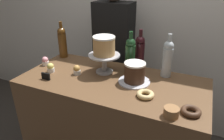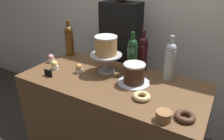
{
  "view_description": "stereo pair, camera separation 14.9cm",
  "coord_description": "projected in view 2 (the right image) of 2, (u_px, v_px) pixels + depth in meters",
  "views": [
    {
      "loc": [
        0.55,
        -1.23,
        1.64
      ],
      "look_at": [
        0.0,
        0.0,
        1.01
      ],
      "focal_mm": 33.52,
      "sensor_mm": 36.0,
      "label": 1
    },
    {
      "loc": [
        0.68,
        -1.16,
        1.64
      ],
      "look_at": [
        0.0,
        0.0,
        1.01
      ],
      "focal_mm": 33.52,
      "sensor_mm": 36.0,
      "label": 2
    }
  ],
  "objects": [
    {
      "name": "barista_figure",
      "position": [
        120.0,
        59.0,
        2.12
      ],
      "size": [
        0.36,
        0.22,
        1.6
      ],
      "color": "black",
      "rests_on": "ground_plane"
    },
    {
      "name": "cupcake_lemon",
      "position": [
        55.0,
        65.0,
        1.68
      ],
      "size": [
        0.06,
        0.06,
        0.07
      ],
      "color": "white",
      "rests_on": "display_counter"
    },
    {
      "name": "silver_serving_platter",
      "position": [
        134.0,
        83.0,
        1.48
      ],
      "size": [
        0.23,
        0.23,
        0.01
      ],
      "color": "silver",
      "rests_on": "display_counter"
    },
    {
      "name": "cake_stand_pedestal",
      "position": [
        106.0,
        60.0,
        1.61
      ],
      "size": [
        0.24,
        0.24,
        0.15
      ],
      "color": "#B2B2B7",
      "rests_on": "display_counter"
    },
    {
      "name": "display_counter",
      "position": [
        112.0,
        130.0,
        1.72
      ],
      "size": [
        1.35,
        0.64,
        0.93
      ],
      "color": "brown",
      "rests_on": "ground_plane"
    },
    {
      "name": "wine_bottle_clear",
      "position": [
        170.0,
        61.0,
        1.48
      ],
      "size": [
        0.08,
        0.08,
        0.33
      ],
      "color": "#B2BCC1",
      "rests_on": "display_counter"
    },
    {
      "name": "cupcake_strawberry",
      "position": [
        51.0,
        59.0,
        1.81
      ],
      "size": [
        0.06,
        0.06,
        0.07
      ],
      "color": "white",
      "rests_on": "display_counter"
    },
    {
      "name": "wine_bottle_amber",
      "position": [
        69.0,
        40.0,
        1.92
      ],
      "size": [
        0.08,
        0.08,
        0.33
      ],
      "color": "#5B3814",
      "rests_on": "display_counter"
    },
    {
      "name": "price_sign_chalkboard",
      "position": [
        48.0,
        73.0,
        1.57
      ],
      "size": [
        0.07,
        0.01,
        0.05
      ],
      "color": "black",
      "rests_on": "display_counter"
    },
    {
      "name": "wine_bottle_green",
      "position": [
        132.0,
        56.0,
        1.57
      ],
      "size": [
        0.08,
        0.08,
        0.33
      ],
      "color": "#193D1E",
      "rests_on": "display_counter"
    },
    {
      "name": "cookie_stack",
      "position": [
        164.0,
        116.0,
        1.1
      ],
      "size": [
        0.08,
        0.08,
        0.05
      ],
      "color": "olive",
      "rests_on": "display_counter"
    },
    {
      "name": "white_layer_cake",
      "position": [
        106.0,
        45.0,
        1.56
      ],
      "size": [
        0.17,
        0.17,
        0.14
      ],
      "color": "tan",
      "rests_on": "cake_stand_pedestal"
    },
    {
      "name": "donut_chocolate",
      "position": [
        185.0,
        116.0,
        1.11
      ],
      "size": [
        0.11,
        0.11,
        0.03
      ],
      "color": "#472D1E",
      "rests_on": "display_counter"
    },
    {
      "name": "wine_bottle_dark_red",
      "position": [
        143.0,
        53.0,
        1.62
      ],
      "size": [
        0.08,
        0.08,
        0.33
      ],
      "color": "black",
      "rests_on": "display_counter"
    },
    {
      "name": "chocolate_round_cake",
      "position": [
        134.0,
        73.0,
        1.44
      ],
      "size": [
        0.15,
        0.15,
        0.14
      ],
      "color": "#3D2619",
      "rests_on": "silver_serving_platter"
    },
    {
      "name": "back_wall",
      "position": [
        158.0,
        10.0,
        2.06
      ],
      "size": [
        6.0,
        0.05,
        2.6
      ],
      "color": "silver",
      "rests_on": "ground_plane"
    },
    {
      "name": "cupcake_caramel",
      "position": [
        79.0,
        68.0,
        1.62
      ],
      "size": [
        0.06,
        0.06,
        0.07
      ],
      "color": "white",
      "rests_on": "display_counter"
    },
    {
      "name": "donut_glazed",
      "position": [
        142.0,
        96.0,
        1.29
      ],
      "size": [
        0.11,
        0.11,
        0.03
      ],
      "color": "#E0C17F",
      "rests_on": "display_counter"
    }
  ]
}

